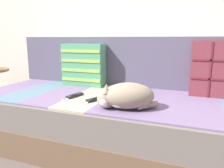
# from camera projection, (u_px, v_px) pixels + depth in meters

# --- Properties ---
(ground_plane) EXTENTS (14.00, 14.00, 0.00)m
(ground_plane) POSITION_uv_depth(u_px,v_px,m) (106.00, 149.00, 1.60)
(ground_plane) COLOR #564C47
(couch) EXTENTS (2.09, 0.91, 0.39)m
(couch) POSITION_uv_depth(u_px,v_px,m) (111.00, 120.00, 1.65)
(couch) COLOR brown
(couch) RESTS_ON ground_plane
(sofa_backrest) EXTENTS (2.05, 0.14, 0.42)m
(sofa_backrest) POSITION_uv_depth(u_px,v_px,m) (127.00, 61.00, 1.91)
(sofa_backrest) COLOR #514C60
(sofa_backrest) RESTS_ON couch
(throw_pillow_quilted) EXTENTS (0.38, 0.14, 0.39)m
(throw_pillow_quilted) POSITION_uv_depth(u_px,v_px,m) (219.00, 69.00, 1.53)
(throw_pillow_quilted) COLOR brown
(throw_pillow_quilted) RESTS_ON couch
(throw_pillow_striped) EXTENTS (0.37, 0.14, 0.36)m
(throw_pillow_striped) POSITION_uv_depth(u_px,v_px,m) (84.00, 65.00, 1.91)
(throw_pillow_striped) COLOR #4C9366
(throw_pillow_striped) RESTS_ON couch
(sleeping_cat) EXTENTS (0.36, 0.30, 0.15)m
(sleeping_cat) POSITION_uv_depth(u_px,v_px,m) (125.00, 96.00, 1.28)
(sleeping_cat) COLOR gray
(sleeping_cat) RESTS_ON couch
(game_remote_near) EXTENTS (0.08, 0.20, 0.02)m
(game_remote_near) POSITION_uv_depth(u_px,v_px,m) (74.00, 96.00, 1.55)
(game_remote_near) COLOR black
(game_remote_near) RESTS_ON couch
(game_remote_far) EXTENTS (0.11, 0.19, 0.02)m
(game_remote_far) POSITION_uv_depth(u_px,v_px,m) (94.00, 100.00, 1.45)
(game_remote_far) COLOR black
(game_remote_far) RESTS_ON couch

